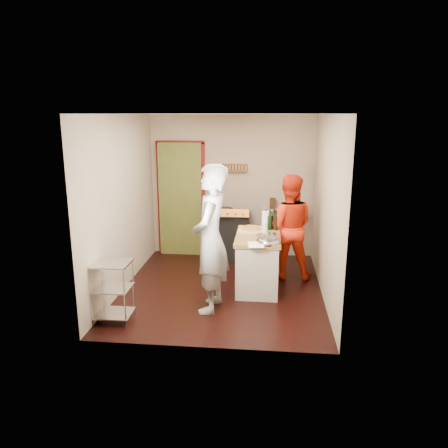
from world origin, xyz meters
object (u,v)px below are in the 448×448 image
Objects in this scene: island at (258,260)px; person_stripe at (211,239)px; stove at (233,236)px; person_red at (288,227)px; wire_shelving at (112,289)px.

person_stripe is at bearing -126.93° from island.
person_stripe is (-0.12, -2.14, 0.54)m from stove.
person_red is at bearing -40.48° from stove.
person_stripe is at bearing 21.82° from wire_shelving.
island is 0.62× the size of person_stripe.
wire_shelving is 2.94m from person_red.
island reaches higher than wire_shelving.
person_stripe reaches higher than island.
wire_shelving is 0.47× the size of person_red.
wire_shelving is 0.65× the size of island.
wire_shelving is 1.41m from person_stripe.
island is at bearing 35.52° from wire_shelving.
stove is 0.81× the size of island.
person_stripe is at bearing -93.27° from stove.
island is at bearing 148.63° from person_stripe.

